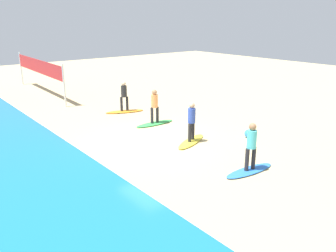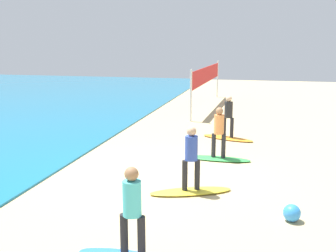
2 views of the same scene
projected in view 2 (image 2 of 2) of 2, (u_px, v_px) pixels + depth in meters
The scene contains 10 objects.
ground_plane at pixel (159, 176), 11.45m from camera, with size 60.00×60.00×0.00m, color tan.
surfer_blue at pixel (132, 206), 6.74m from camera, with size 0.32×0.46×1.64m.
surfboard_yellow at pixel (191, 191), 10.12m from camera, with size 2.10×0.56×0.09m, color yellow.
surfer_yellow at pixel (191, 154), 9.91m from camera, with size 0.32×0.43×1.64m.
surfboard_green at pixel (218, 159), 12.95m from camera, with size 2.10×0.56×0.09m, color green.
surfer_green at pixel (219, 129), 12.75m from camera, with size 0.32×0.46×1.64m.
surfboard_orange at pixel (228, 138), 15.71m from camera, with size 2.10×0.56×0.09m, color orange.
surfer_orange at pixel (228, 113), 15.50m from camera, with size 0.32×0.44×1.64m.
volleyball_net at pixel (207, 76), 23.12m from camera, with size 9.10×0.35×2.50m.
beach_ball at pixel (292, 213), 8.50m from camera, with size 0.38×0.38×0.38m, color #338CE5.
Camera 2 is at (-10.55, -2.77, 3.76)m, focal length 42.69 mm.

